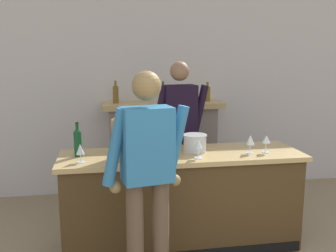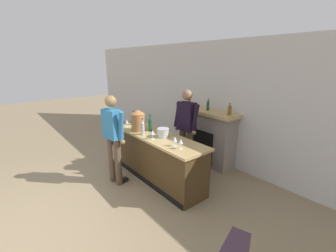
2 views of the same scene
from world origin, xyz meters
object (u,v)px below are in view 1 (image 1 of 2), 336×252
(wine_bottle_cabernet_heavy, at_px, (78,141))
(wine_glass_near_bucket, at_px, (80,150))
(person_bartender, at_px, (179,133))
(wine_bottle_burgundy_dark, at_px, (146,137))
(wine_bottle_riesling_slim, at_px, (161,144))
(wine_glass_front_left, at_px, (250,140))
(wine_glass_back_row, at_px, (199,145))
(person_customer, at_px, (147,177))
(copper_dispenser, at_px, (128,135))
(wine_glass_by_dispenser, at_px, (266,140))
(fireplace_stone, at_px, (162,148))
(ice_bucket_steel, at_px, (195,143))

(wine_bottle_cabernet_heavy, bearing_deg, wine_glass_near_bucket, -80.65)
(person_bartender, xyz_separation_m, wine_glass_near_bucket, (-1.03, -0.82, 0.06))
(person_bartender, xyz_separation_m, wine_bottle_burgundy_dark, (-0.44, -0.60, 0.10))
(wine_bottle_riesling_slim, relative_size, wine_glass_front_left, 1.84)
(wine_bottle_riesling_slim, xyz_separation_m, wine_glass_back_row, (0.33, -0.00, -0.02))
(person_customer, xyz_separation_m, wine_glass_back_row, (0.52, 0.53, 0.09))
(copper_dispenser, bearing_deg, wine_bottle_riesling_slim, -14.53)
(wine_bottle_riesling_slim, distance_m, wine_glass_by_dispenser, 1.01)
(wine_bottle_riesling_slim, xyz_separation_m, wine_bottle_burgundy_dark, (-0.11, 0.25, 0.01))
(fireplace_stone, distance_m, wine_glass_back_row, 1.65)
(copper_dispenser, distance_m, ice_bucket_steel, 0.67)
(person_customer, xyz_separation_m, copper_dispenser, (-0.10, 0.61, 0.19))
(wine_bottle_riesling_slim, bearing_deg, wine_glass_front_left, 5.86)
(person_customer, distance_m, wine_glass_near_bucket, 0.77)
(fireplace_stone, distance_m, wine_bottle_burgundy_dark, 1.45)
(person_bartender, height_order, wine_glass_by_dispenser, person_bartender)
(person_customer, xyz_separation_m, wine_glass_front_left, (1.04, 0.62, 0.10))
(wine_glass_front_left, bearing_deg, ice_bucket_steel, 164.61)
(wine_glass_near_bucket, bearing_deg, wine_glass_front_left, 2.03)
(copper_dispenser, bearing_deg, wine_glass_near_bucket, -174.25)
(wine_bottle_riesling_slim, height_order, wine_bottle_cabernet_heavy, wine_bottle_riesling_slim)
(wine_bottle_burgundy_dark, relative_size, wine_bottle_cabernet_heavy, 1.10)
(wine_bottle_burgundy_dark, xyz_separation_m, wine_glass_back_row, (0.44, -0.25, -0.03))
(ice_bucket_steel, relative_size, wine_glass_near_bucket, 1.39)
(person_customer, height_order, person_bartender, person_bartender)
(wine_glass_front_left, bearing_deg, wine_glass_back_row, -170.19)
(person_customer, bearing_deg, wine_glass_front_left, 30.89)
(wine_glass_front_left, distance_m, wine_glass_back_row, 0.53)
(person_customer, relative_size, copper_dispenser, 3.93)
(fireplace_stone, relative_size, wine_glass_front_left, 8.71)
(person_customer, relative_size, wine_glass_back_row, 10.10)
(wine_bottle_cabernet_heavy, height_order, wine_glass_by_dispenser, wine_bottle_cabernet_heavy)
(fireplace_stone, bearing_deg, person_customer, -101.60)
(fireplace_stone, xyz_separation_m, wine_glass_front_left, (0.60, -1.50, 0.42))
(wine_glass_front_left, relative_size, wine_glass_back_row, 1.02)
(wine_glass_near_bucket, bearing_deg, wine_glass_by_dispenser, 1.63)
(wine_glass_by_dispenser, bearing_deg, wine_glass_back_row, -172.97)
(wine_glass_by_dispenser, xyz_separation_m, wine_glass_back_row, (-0.68, -0.08, -0.00))
(person_customer, xyz_separation_m, wine_bottle_cabernet_heavy, (-0.54, 0.77, 0.11))
(wine_bottle_riesling_slim, distance_m, wine_glass_near_bucket, 0.70)
(person_customer, height_order, wine_glass_back_row, person_customer)
(ice_bucket_steel, bearing_deg, wine_bottle_burgundy_dark, 176.60)
(wine_glass_back_row, bearing_deg, wine_glass_front_left, 9.81)
(wine_glass_front_left, relative_size, wine_glass_near_bucket, 1.07)
(wine_bottle_cabernet_heavy, relative_size, wine_glass_back_row, 1.85)
(fireplace_stone, bearing_deg, wine_bottle_riesling_slim, -99.01)
(person_customer, bearing_deg, wine_glass_back_row, 45.73)
(wine_bottle_riesling_slim, xyz_separation_m, wine_bottle_cabernet_heavy, (-0.73, 0.24, -0.00))
(wine_bottle_cabernet_heavy, bearing_deg, ice_bucket_steel, -0.61)
(person_bartender, bearing_deg, wine_bottle_burgundy_dark, -126.30)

